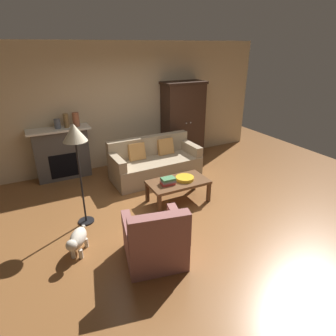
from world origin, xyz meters
name	(u,v)px	position (x,y,z in m)	size (l,w,h in m)	color
ground_plane	(176,209)	(0.00, 0.00, 0.00)	(9.60, 9.60, 0.00)	brown
back_wall	(124,106)	(0.00, 2.55, 1.40)	(7.20, 0.10, 2.80)	beige
fireplace	(62,153)	(-1.55, 2.30, 0.57)	(1.26, 0.48, 1.12)	#4C4947
armoire	(183,121)	(1.40, 2.22, 0.96)	(1.06, 0.57, 1.91)	#382319
couch	(155,163)	(0.23, 1.40, 0.32)	(1.94, 0.90, 0.86)	tan
coffee_table	(178,184)	(0.16, 0.22, 0.37)	(1.10, 0.60, 0.42)	brown
fruit_bowl	(185,178)	(0.30, 0.21, 0.45)	(0.34, 0.34, 0.06)	gold
book_stack	(168,181)	(-0.06, 0.20, 0.48)	(0.27, 0.20, 0.12)	#B73833
mantel_vase_slate	(57,124)	(-1.55, 2.28, 1.22)	(0.13, 0.13, 0.20)	#565B66
mantel_vase_bronze	(66,121)	(-1.37, 2.28, 1.26)	(0.11, 0.11, 0.29)	olive
mantel_vase_terracotta	(76,119)	(-1.17, 2.28, 1.27)	(0.14, 0.14, 0.29)	#A86042
armchair_near_left	(155,241)	(-0.88, -1.04, 0.32)	(0.91, 0.91, 0.88)	#935B56
floor_lamp	(75,139)	(-1.53, 0.33, 1.44)	(0.36, 0.36, 1.67)	black
dog	(77,239)	(-1.79, -0.42, 0.25)	(0.38, 0.51, 0.39)	beige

